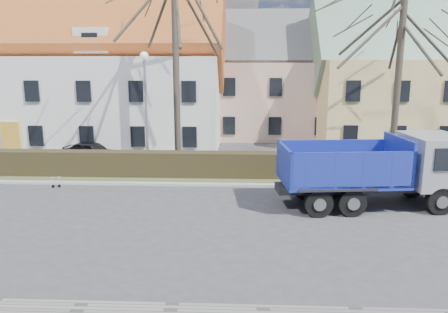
{
  "coord_description": "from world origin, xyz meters",
  "views": [
    {
      "loc": [
        1.69,
        -15.68,
        5.89
      ],
      "look_at": [
        0.83,
        3.95,
        1.6
      ],
      "focal_mm": 35.0,
      "sensor_mm": 36.0,
      "label": 1
    }
  ],
  "objects_px": {
    "dump_truck": "(365,170)",
    "streetlight": "(146,113)",
    "cart_frame": "(52,182)",
    "parked_car_a": "(92,151)"
  },
  "relations": [
    {
      "from": "parked_car_a",
      "to": "cart_frame",
      "type": "bearing_deg",
      "value": -166.39
    },
    {
      "from": "cart_frame",
      "to": "parked_car_a",
      "type": "relative_size",
      "value": 0.18
    },
    {
      "from": "dump_truck",
      "to": "parked_car_a",
      "type": "distance_m",
      "value": 16.06
    },
    {
      "from": "cart_frame",
      "to": "dump_truck",
      "type": "bearing_deg",
      "value": -8.27
    },
    {
      "from": "streetlight",
      "to": "cart_frame",
      "type": "bearing_deg",
      "value": -142.06
    },
    {
      "from": "streetlight",
      "to": "parked_car_a",
      "type": "xyz_separation_m",
      "value": [
        -3.97,
        2.58,
        -2.63
      ]
    },
    {
      "from": "dump_truck",
      "to": "streetlight",
      "type": "distance_m",
      "value": 11.45
    },
    {
      "from": "cart_frame",
      "to": "streetlight",
      "type": "bearing_deg",
      "value": 37.94
    },
    {
      "from": "streetlight",
      "to": "parked_car_a",
      "type": "height_order",
      "value": "streetlight"
    },
    {
      "from": "streetlight",
      "to": "parked_car_a",
      "type": "relative_size",
      "value": 1.82
    }
  ]
}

